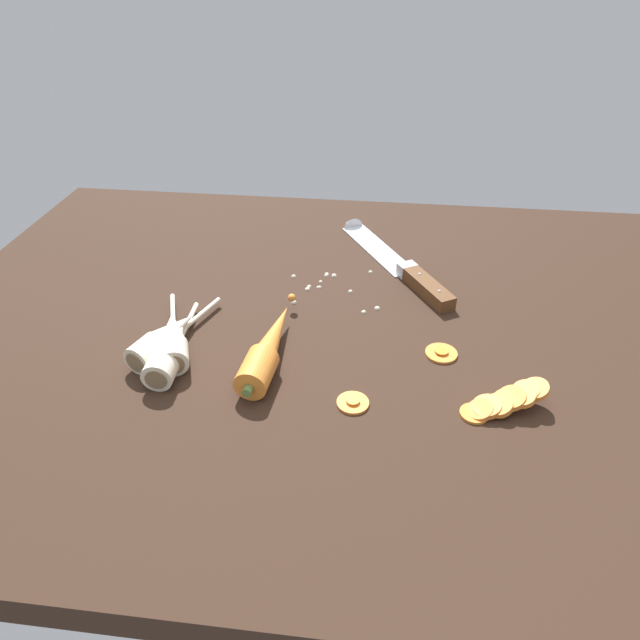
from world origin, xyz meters
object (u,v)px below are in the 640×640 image
(chefs_knife, at_px, (389,257))
(whole_carrot, at_px, (268,347))
(parsnip_front, at_px, (165,338))
(parsnip_mid_right, at_px, (171,350))
(carrot_slice_stray_near, at_px, (353,402))
(carrot_slice_stack, at_px, (504,401))
(carrot_slice_stray_mid, at_px, (441,352))
(parsnip_mid_left, at_px, (173,338))

(chefs_knife, relative_size, whole_carrot, 1.42)
(parsnip_front, bearing_deg, parsnip_mid_right, -57.10)
(carrot_slice_stray_near, bearing_deg, chefs_knife, 84.11)
(carrot_slice_stack, bearing_deg, carrot_slice_stray_mid, 124.04)
(chefs_knife, height_order, parsnip_front, parsnip_front)
(whole_carrot, relative_size, carrot_slice_stray_near, 5.59)
(carrot_slice_stack, bearing_deg, whole_carrot, 168.47)
(parsnip_front, distance_m, parsnip_mid_left, 0.01)
(parsnip_mid_right, bearing_deg, carrot_slice_stack, -5.47)
(parsnip_front, distance_m, carrot_slice_stray_near, 0.27)
(chefs_knife, bearing_deg, carrot_slice_stack, -68.29)
(parsnip_mid_left, bearing_deg, carrot_slice_stray_near, -17.51)
(whole_carrot, xyz_separation_m, carrot_slice_stray_mid, (0.23, 0.04, -0.02))
(chefs_knife, xyz_separation_m, carrot_slice_stray_near, (-0.04, -0.37, -0.00))
(carrot_slice_stray_mid, bearing_deg, chefs_knife, 106.23)
(parsnip_front, xyz_separation_m, parsnip_mid_left, (0.01, 0.00, -0.00))
(carrot_slice_stack, bearing_deg, parsnip_mid_right, 174.53)
(parsnip_front, relative_size, carrot_slice_stray_near, 4.52)
(parsnip_mid_left, xyz_separation_m, parsnip_mid_right, (0.01, -0.03, -0.00))
(parsnip_front, distance_m, parsnip_mid_right, 0.03)
(carrot_slice_stack, distance_m, carrot_slice_stray_near, 0.18)
(parsnip_mid_right, bearing_deg, carrot_slice_stray_near, -12.10)
(parsnip_mid_left, relative_size, carrot_slice_stray_mid, 4.14)
(parsnip_mid_left, height_order, carrot_slice_stray_near, parsnip_mid_left)
(whole_carrot, bearing_deg, chefs_knife, 62.23)
(chefs_knife, xyz_separation_m, whole_carrot, (-0.16, -0.30, 0.01))
(whole_carrot, xyz_separation_m, carrot_slice_stack, (0.30, -0.06, -0.01))
(parsnip_front, bearing_deg, parsnip_mid_left, 8.43)
(chefs_knife, bearing_deg, carrot_slice_stray_near, -95.89)
(parsnip_mid_right, relative_size, carrot_slice_stack, 1.74)
(parsnip_front, relative_size, parsnip_mid_left, 1.00)
(carrot_slice_stray_mid, bearing_deg, parsnip_front, -174.91)
(chefs_knife, relative_size, carrot_slice_stray_mid, 7.27)
(parsnip_mid_left, relative_size, carrot_slice_stack, 1.69)
(parsnip_front, relative_size, carrot_slice_stack, 1.69)
(parsnip_front, relative_size, carrot_slice_stray_mid, 4.13)
(carrot_slice_stray_near, relative_size, carrot_slice_stray_mid, 0.91)
(chefs_knife, distance_m, carrot_slice_stack, 0.38)
(whole_carrot, bearing_deg, carrot_slice_stray_mid, 9.48)
(whole_carrot, bearing_deg, parsnip_mid_left, 177.12)
(parsnip_mid_left, distance_m, parsnip_mid_right, 0.03)
(carrot_slice_stack, bearing_deg, chefs_knife, 111.71)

